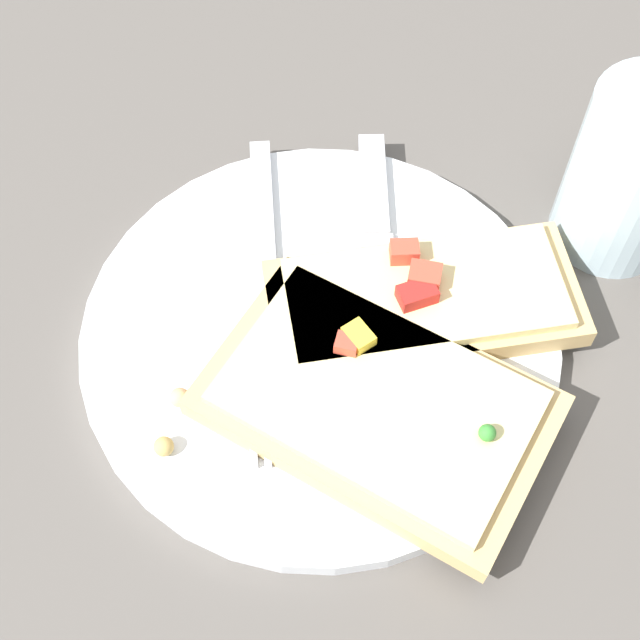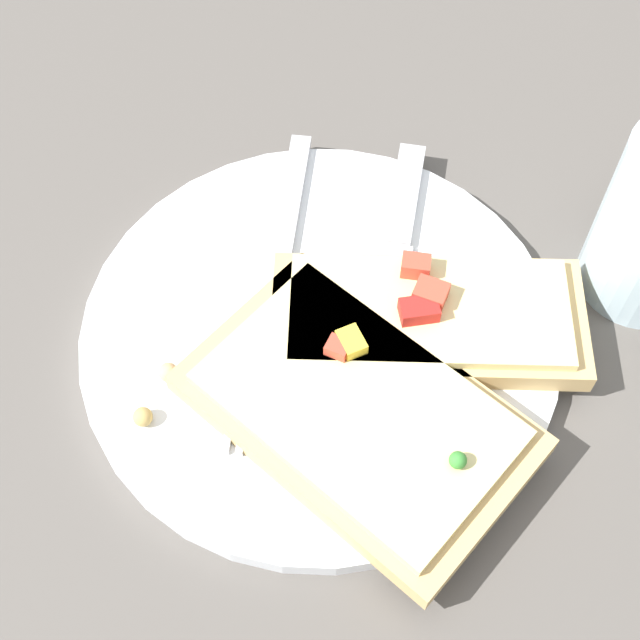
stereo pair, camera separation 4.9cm
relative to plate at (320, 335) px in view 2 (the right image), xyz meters
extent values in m
plane|color=#56514C|center=(0.00, 0.00, -0.01)|extent=(4.00, 4.00, 0.00)
cylinder|color=white|center=(0.00, 0.00, 0.00)|extent=(0.27, 0.27, 0.01)
cube|color=#B7B7BC|center=(0.07, -0.03, 0.01)|extent=(0.11, 0.10, 0.01)
cube|color=#B7B7BC|center=(0.00, 0.04, 0.01)|extent=(0.06, 0.06, 0.01)
cube|color=#B7B7BC|center=(-0.02, 0.07, 0.01)|extent=(0.02, 0.02, 0.00)
cube|color=#B7B7BC|center=(-0.03, 0.07, 0.01)|extent=(0.02, 0.02, 0.00)
cube|color=#B7B7BC|center=(-0.03, 0.06, 0.01)|extent=(0.02, 0.02, 0.00)
cube|color=#B7B7BC|center=(-0.04, 0.06, 0.01)|extent=(0.02, 0.02, 0.00)
cube|color=#B7B7BC|center=(0.04, -0.10, 0.01)|extent=(0.06, 0.07, 0.01)
cube|color=#B7B7BC|center=(-0.02, -0.02, 0.01)|extent=(0.10, 0.11, 0.00)
cube|color=tan|center=(-0.06, 0.02, 0.01)|extent=(0.19, 0.14, 0.01)
cube|color=beige|center=(-0.06, 0.02, 0.02)|extent=(0.17, 0.12, 0.01)
sphere|color=#388433|center=(-0.11, 0.00, 0.03)|extent=(0.01, 0.01, 0.01)
cube|color=yellow|center=(-0.03, 0.00, 0.03)|extent=(0.02, 0.02, 0.01)
cube|color=#D14733|center=(-0.03, 0.01, 0.03)|extent=(0.02, 0.01, 0.01)
cube|color=tan|center=(-0.03, -0.05, 0.01)|extent=(0.17, 0.18, 0.01)
cube|color=beige|center=(-0.03, -0.05, 0.02)|extent=(0.15, 0.16, 0.01)
cube|color=#D14733|center=(-0.03, -0.05, 0.03)|extent=(0.02, 0.02, 0.01)
cube|color=#D14733|center=(-0.01, -0.06, 0.03)|extent=(0.02, 0.02, 0.01)
cube|color=red|center=(-0.03, -0.04, 0.03)|extent=(0.02, 0.02, 0.01)
sphere|color=tan|center=(0.03, 0.08, 0.01)|extent=(0.01, 0.01, 0.01)
sphere|color=tan|center=(0.01, 0.11, 0.01)|extent=(0.01, 0.01, 0.01)
sphere|color=tan|center=(0.00, 0.00, 0.01)|extent=(0.01, 0.01, 0.01)
camera|label=1|loc=(-0.17, 0.19, 0.43)|focal=50.00mm
camera|label=2|loc=(-0.20, 0.15, 0.43)|focal=50.00mm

